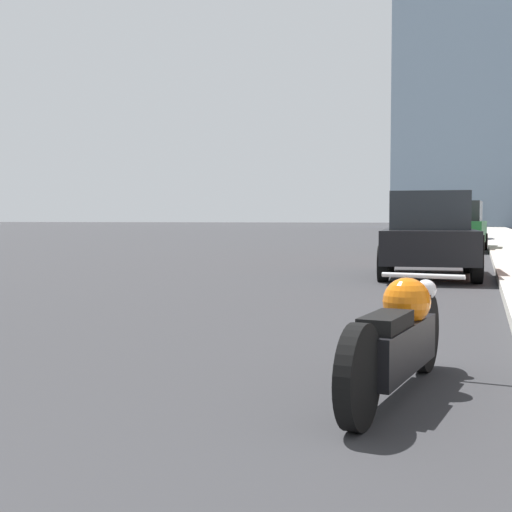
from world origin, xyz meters
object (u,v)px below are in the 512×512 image
Objects in this scene: parked_car_green at (460,227)px; parked_car_red at (468,222)px; parked_car_white at (465,224)px; parked_car_blue at (465,225)px; motorcycle at (399,338)px; parked_car_black at (429,235)px.

parked_car_red is at bearing 93.00° from parked_car_green.
parked_car_red is at bearing 87.52° from parked_car_white.
parked_car_green reaches higher than parked_car_blue.
parked_car_green is 11.17m from parked_car_blue.
parked_car_white is (-0.23, 11.54, 0.01)m from parked_car_blue.
motorcycle is at bearing -87.18° from parked_car_blue.
motorcycle is at bearing -86.98° from parked_car_green.
parked_car_red is (0.09, 46.35, 0.03)m from parked_car_black.
parked_car_green is at bearing 84.39° from parked_car_black.
parked_car_red is (-0.37, 56.19, 0.49)m from motorcycle.
parked_car_green reaches higher than motorcycle.
parked_car_black is 0.92× the size of parked_car_red.
parked_car_green is 1.03× the size of parked_car_white.
parked_car_black is 0.93× the size of parked_car_white.
motorcycle is 9.86m from parked_car_black.
parked_car_white is (0.02, 34.68, -0.02)m from parked_car_black.
parked_car_blue is at bearing -90.96° from parked_car_red.
parked_car_green is at bearing -91.45° from parked_car_white.
motorcycle is 0.49× the size of parked_car_green.
motorcycle is at bearing -91.00° from parked_car_red.
parked_car_white is at bearing 98.69° from motorcycle.
parked_car_white is at bearing -91.69° from parked_car_red.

